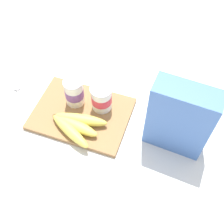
{
  "coord_description": "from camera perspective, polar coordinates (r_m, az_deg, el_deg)",
  "views": [
    {
      "loc": [
        0.27,
        -0.46,
        0.76
      ],
      "look_at": [
        0.11,
        0.0,
        0.07
      ],
      "focal_mm": 44.76,
      "sensor_mm": 36.0,
      "label": 1
    }
  ],
  "objects": [
    {
      "name": "cereal_box",
      "position": [
        0.79,
        13.58,
        -1.43
      ],
      "size": [
        0.18,
        0.08,
        0.24
      ],
      "primitive_type": "cube",
      "rotation": [
        0.0,
        0.0,
        -0.07
      ],
      "color": "#4770B7",
      "rests_on": "ground_plane"
    },
    {
      "name": "yogurt_cup_back",
      "position": [
        0.89,
        -2.14,
        2.91
      ],
      "size": [
        0.07,
        0.07,
        0.09
      ],
      "color": "white",
      "rests_on": "cutting_board"
    },
    {
      "name": "banana_bunch",
      "position": [
        0.87,
        -7.36,
        -2.66
      ],
      "size": [
        0.18,
        0.13,
        0.04
      ],
      "color": "#E0CC4F",
      "rests_on": "cutting_board"
    },
    {
      "name": "spoon",
      "position": [
        1.03,
        -18.61,
        3.81
      ],
      "size": [
        0.1,
        0.11,
        0.01
      ],
      "color": "silver",
      "rests_on": "ground_plane"
    },
    {
      "name": "cutting_board",
      "position": [
        0.92,
        -6.21,
        -0.33
      ],
      "size": [
        0.31,
        0.23,
        0.02
      ],
      "primitive_type": "cube",
      "color": "olive",
      "rests_on": "ground_plane"
    },
    {
      "name": "yogurt_cup_front",
      "position": [
        0.91,
        -7.72,
        4.05
      ],
      "size": [
        0.06,
        0.06,
        0.1
      ],
      "color": "white",
      "rests_on": "cutting_board"
    },
    {
      "name": "ground_plane",
      "position": [
        0.93,
        -6.17,
        -0.61
      ],
      "size": [
        2.4,
        2.4,
        0.0
      ],
      "primitive_type": "plane",
      "color": "silver"
    }
  ]
}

